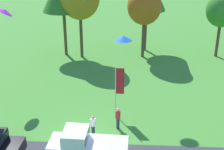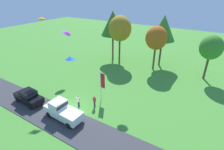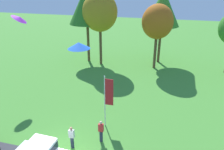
{
  "view_description": "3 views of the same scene",
  "coord_description": "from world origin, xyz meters",
  "px_view_note": "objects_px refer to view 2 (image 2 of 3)",
  "views": [
    {
      "loc": [
        2.95,
        -17.78,
        13.1
      ],
      "look_at": [
        1.78,
        3.28,
        3.87
      ],
      "focal_mm": 50.0,
      "sensor_mm": 36.0,
      "label": 1
    },
    {
      "loc": [
        14.18,
        -12.77,
        14.11
      ],
      "look_at": [
        2.26,
        6.58,
        2.81
      ],
      "focal_mm": 28.0,
      "sensor_mm": 36.0,
      "label": 2
    },
    {
      "loc": [
        6.35,
        -9.9,
        10.72
      ],
      "look_at": [
        1.93,
        6.5,
        3.37
      ],
      "focal_mm": 35.0,
      "sensor_mm": 36.0,
      "label": 3
    }
  ],
  "objects_px": {
    "person_beside_suv": "(94,101)",
    "flag_banner": "(102,83)",
    "tree_far_left": "(156,38)",
    "person_on_lawn": "(78,101)",
    "tree_left_of_center": "(163,28)",
    "tree_lone_near": "(120,29)",
    "car_sedan_far_end": "(29,96)",
    "kite_delta_over_trees": "(70,58)",
    "tree_center_back": "(113,23)",
    "kite_diamond_topmost": "(41,18)",
    "kite_delta_low_drifter": "(67,33)",
    "car_pickup_near_entrance": "(62,110)",
    "tree_right_of_center": "(211,48)"
  },
  "relations": [
    {
      "from": "car_pickup_near_entrance",
      "to": "kite_delta_over_trees",
      "type": "bearing_deg",
      "value": 0.9
    },
    {
      "from": "tree_left_of_center",
      "to": "kite_delta_over_trees",
      "type": "bearing_deg",
      "value": -96.14
    },
    {
      "from": "tree_left_of_center",
      "to": "tree_right_of_center",
      "type": "relative_size",
      "value": 1.29
    },
    {
      "from": "kite_diamond_topmost",
      "to": "tree_center_back",
      "type": "bearing_deg",
      "value": 71.71
    },
    {
      "from": "car_sedan_far_end",
      "to": "tree_lone_near",
      "type": "distance_m",
      "value": 20.45
    },
    {
      "from": "tree_left_of_center",
      "to": "flag_banner",
      "type": "distance_m",
      "value": 17.29
    },
    {
      "from": "car_sedan_far_end",
      "to": "tree_far_left",
      "type": "bearing_deg",
      "value": 61.94
    },
    {
      "from": "tree_right_of_center",
      "to": "kite_diamond_topmost",
      "type": "distance_m",
      "value": 26.93
    },
    {
      "from": "tree_lone_near",
      "to": "flag_banner",
      "type": "height_order",
      "value": "tree_lone_near"
    },
    {
      "from": "tree_far_left",
      "to": "kite_delta_low_drifter",
      "type": "bearing_deg",
      "value": -142.06
    },
    {
      "from": "tree_center_back",
      "to": "tree_far_left",
      "type": "distance_m",
      "value": 9.53
    },
    {
      "from": "person_beside_suv",
      "to": "kite_diamond_topmost",
      "type": "distance_m",
      "value": 14.91
    },
    {
      "from": "car_pickup_near_entrance",
      "to": "kite_delta_over_trees",
      "type": "xyz_separation_m",
      "value": [
        2.29,
        0.04,
        7.1
      ]
    },
    {
      "from": "person_on_lawn",
      "to": "tree_right_of_center",
      "type": "xyz_separation_m",
      "value": [
        13.02,
        17.59,
        4.72
      ]
    },
    {
      "from": "kite_diamond_topmost",
      "to": "kite_delta_low_drifter",
      "type": "height_order",
      "value": "kite_diamond_topmost"
    },
    {
      "from": "person_on_lawn",
      "to": "tree_left_of_center",
      "type": "xyz_separation_m",
      "value": [
        4.47,
        19.47,
        6.57
      ]
    },
    {
      "from": "person_on_lawn",
      "to": "tree_lone_near",
      "type": "xyz_separation_m",
      "value": [
        -3.2,
        16.52,
        6.14
      ]
    },
    {
      "from": "flag_banner",
      "to": "kite_diamond_topmost",
      "type": "height_order",
      "value": "kite_diamond_topmost"
    },
    {
      "from": "car_sedan_far_end",
      "to": "kite_delta_low_drifter",
      "type": "bearing_deg",
      "value": 100.38
    },
    {
      "from": "tree_lone_near",
      "to": "kite_delta_low_drifter",
      "type": "bearing_deg",
      "value": -118.83
    },
    {
      "from": "tree_center_back",
      "to": "tree_far_left",
      "type": "height_order",
      "value": "tree_center_back"
    },
    {
      "from": "car_pickup_near_entrance",
      "to": "flag_banner",
      "type": "relative_size",
      "value": 1.17
    },
    {
      "from": "flag_banner",
      "to": "kite_diamond_topmost",
      "type": "distance_m",
      "value": 13.56
    },
    {
      "from": "tree_lone_near",
      "to": "tree_far_left",
      "type": "bearing_deg",
      "value": 3.49
    },
    {
      "from": "tree_center_back",
      "to": "tree_right_of_center",
      "type": "distance_m",
      "value": 18.42
    },
    {
      "from": "kite_delta_low_drifter",
      "to": "car_sedan_far_end",
      "type": "bearing_deg",
      "value": -79.62
    },
    {
      "from": "tree_left_of_center",
      "to": "kite_delta_over_trees",
      "type": "height_order",
      "value": "tree_left_of_center"
    },
    {
      "from": "person_on_lawn",
      "to": "tree_center_back",
      "type": "distance_m",
      "value": 19.3
    },
    {
      "from": "flag_banner",
      "to": "tree_far_left",
      "type": "bearing_deg",
      "value": 80.14
    },
    {
      "from": "car_pickup_near_entrance",
      "to": "kite_delta_low_drifter",
      "type": "relative_size",
      "value": 3.3
    },
    {
      "from": "car_sedan_far_end",
      "to": "kite_delta_over_trees",
      "type": "bearing_deg",
      "value": 1.21
    },
    {
      "from": "car_pickup_near_entrance",
      "to": "tree_right_of_center",
      "type": "height_order",
      "value": "tree_right_of_center"
    },
    {
      "from": "kite_delta_over_trees",
      "to": "car_sedan_far_end",
      "type": "bearing_deg",
      "value": -178.79
    },
    {
      "from": "person_beside_suv",
      "to": "car_pickup_near_entrance",
      "type": "bearing_deg",
      "value": -117.0
    },
    {
      "from": "car_pickup_near_entrance",
      "to": "kite_diamond_topmost",
      "type": "xyz_separation_m",
      "value": [
        -9.5,
        6.47,
        8.96
      ]
    },
    {
      "from": "tree_lone_near",
      "to": "kite_delta_over_trees",
      "type": "relative_size",
      "value": 9.84
    },
    {
      "from": "tree_right_of_center",
      "to": "kite_diamond_topmost",
      "type": "height_order",
      "value": "kite_diamond_topmost"
    },
    {
      "from": "tree_far_left",
      "to": "kite_delta_low_drifter",
      "type": "xyz_separation_m",
      "value": [
        -12.37,
        -9.64,
        1.4
      ]
    },
    {
      "from": "tree_right_of_center",
      "to": "tree_far_left",
      "type": "bearing_deg",
      "value": -175.98
    },
    {
      "from": "tree_left_of_center",
      "to": "kite_delta_low_drifter",
      "type": "bearing_deg",
      "value": -136.35
    },
    {
      "from": "car_sedan_far_end",
      "to": "person_beside_suv",
      "type": "height_order",
      "value": "car_sedan_far_end"
    },
    {
      "from": "person_beside_suv",
      "to": "flag_banner",
      "type": "height_order",
      "value": "flag_banner"
    },
    {
      "from": "person_beside_suv",
      "to": "flag_banner",
      "type": "relative_size",
      "value": 0.39
    },
    {
      "from": "person_on_lawn",
      "to": "tree_lone_near",
      "type": "distance_m",
      "value": 17.91
    },
    {
      "from": "person_on_lawn",
      "to": "tree_lone_near",
      "type": "bearing_deg",
      "value": 100.97
    },
    {
      "from": "tree_left_of_center",
      "to": "kite_delta_over_trees",
      "type": "xyz_separation_m",
      "value": [
        -2.37,
        -22.06,
        0.76
      ]
    },
    {
      "from": "kite_diamond_topmost",
      "to": "tree_far_left",
      "type": "bearing_deg",
      "value": 43.56
    },
    {
      "from": "tree_right_of_center",
      "to": "kite_delta_over_trees",
      "type": "height_order",
      "value": "kite_delta_over_trees"
    },
    {
      "from": "person_on_lawn",
      "to": "tree_lone_near",
      "type": "height_order",
      "value": "tree_lone_near"
    },
    {
      "from": "tree_center_back",
      "to": "kite_delta_low_drifter",
      "type": "relative_size",
      "value": 6.64
    }
  ]
}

